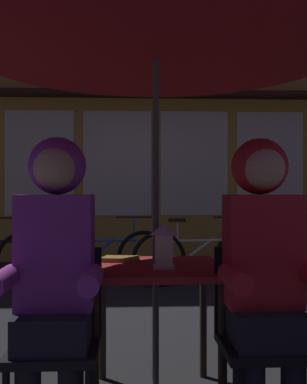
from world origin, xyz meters
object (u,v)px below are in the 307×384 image
(person_left_hooded, at_px, (55,257))
(book, at_px, (121,259))
(chair_right, at_px, (261,329))
(bicycle_fourth, at_px, (200,257))
(patio_umbrella, at_px, (156,25))
(bicycle_fifth, at_px, (301,254))
(cafe_table, at_px, (156,284))
(person_right_hooded, at_px, (264,256))
(chair_left, at_px, (57,332))
(lantern, at_px, (164,245))
(bicycle_third, at_px, (102,256))

(person_left_hooded, relative_size, book, 7.00)
(chair_right, bearing_deg, bicycle_fourth, 86.44)
(patio_umbrella, xyz_separation_m, bicycle_fourth, (0.70, 3.11, -1.71))
(bicycle_fourth, relative_size, bicycle_fifth, 1.00)
(bicycle_fourth, bearing_deg, bicycle_fifth, 9.64)
(cafe_table, height_order, book, book)
(person_left_hooded, bearing_deg, bicycle_fifth, 56.29)
(person_right_hooded, bearing_deg, chair_left, 176.61)
(bicycle_fifth, bearing_deg, patio_umbrella, -121.31)
(cafe_table, relative_size, bicycle_fourth, 0.44)
(person_left_hooded, height_order, person_right_hooded, same)
(cafe_table, relative_size, person_right_hooded, 0.53)
(lantern, relative_size, bicycle_fourth, 0.14)
(chair_left, height_order, book, chair_left)
(bicycle_fifth, bearing_deg, bicycle_fourth, -170.36)
(lantern, distance_m, book, 0.37)
(bicycle_fourth, bearing_deg, cafe_table, -102.63)
(book, bearing_deg, patio_umbrella, -32.04)
(person_left_hooded, xyz_separation_m, bicycle_third, (-0.02, 3.62, -0.50))
(person_right_hooded, distance_m, bicycle_fourth, 3.58)
(chair_left, bearing_deg, lantern, 27.58)
(lantern, bearing_deg, cafe_table, 110.27)
(bicycle_fourth, distance_m, bicycle_fifth, 1.35)
(bicycle_fifth, bearing_deg, book, -125.08)
(book, bearing_deg, chair_left, -109.24)
(person_left_hooded, bearing_deg, bicycle_third, 90.25)
(patio_umbrella, xyz_separation_m, lantern, (0.04, -0.10, -1.20))
(chair_right, height_order, person_right_hooded, person_right_hooded)
(lantern, relative_size, person_right_hooded, 0.17)
(chair_left, height_order, bicycle_third, chair_left)
(bicycle_fourth, relative_size, book, 8.36)
(patio_umbrella, relative_size, book, 11.55)
(lantern, xyz_separation_m, chair_left, (-0.52, -0.27, -0.37))
(cafe_table, relative_size, bicycle_third, 0.44)
(book, bearing_deg, person_right_hooded, -32.65)
(patio_umbrella, bearing_deg, bicycle_third, 98.83)
(cafe_table, height_order, bicycle_third, bicycle_third)
(chair_left, bearing_deg, person_right_hooded, -3.39)
(chair_right, height_order, book, chair_right)
(chair_right, bearing_deg, bicycle_third, 105.32)
(bicycle_fifth, height_order, book, bicycle_fifth)
(patio_umbrella, height_order, person_left_hooded, patio_umbrella)
(person_left_hooded, height_order, bicycle_fourth, person_left_hooded)
(chair_right, relative_size, bicycle_fourth, 0.52)
(chair_right, bearing_deg, cafe_table, 142.45)
(person_left_hooded, distance_m, person_right_hooded, 0.96)
(cafe_table, height_order, person_left_hooded, person_left_hooded)
(cafe_table, relative_size, chair_right, 0.85)
(bicycle_third, xyz_separation_m, book, (0.30, -3.03, 0.41))
(chair_right, xyz_separation_m, bicycle_fifth, (1.55, 3.70, -0.14))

